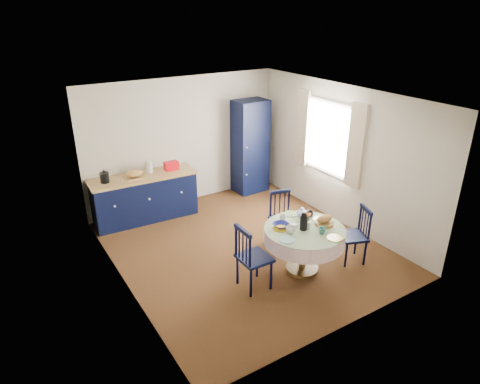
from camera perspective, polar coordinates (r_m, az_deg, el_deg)
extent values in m
plane|color=black|center=(7.17, 0.72, -7.46)|extent=(4.50, 4.50, 0.00)
plane|color=white|center=(6.25, 0.84, 12.54)|extent=(4.50, 4.50, 0.00)
cube|color=beige|center=(8.48, -7.54, 6.65)|extent=(4.00, 0.02, 2.50)
cube|color=beige|center=(5.86, -15.91, -2.10)|extent=(0.02, 4.50, 2.50)
cube|color=beige|center=(7.81, 13.25, 4.71)|extent=(0.02, 4.50, 2.50)
plane|color=white|center=(7.93, 11.88, 7.04)|extent=(0.00, 1.20, 1.20)
cube|color=#F3E8CD|center=(7.40, 15.19, 5.91)|extent=(0.05, 0.34, 1.45)
cube|color=#F3E8CD|center=(8.37, 8.23, 8.53)|extent=(0.05, 0.34, 1.45)
cube|color=black|center=(8.13, -12.56, -0.83)|extent=(1.90, 0.65, 0.82)
cube|color=tan|center=(7.96, -12.83, 1.99)|extent=(1.96, 0.70, 0.04)
cube|color=#A10811|center=(8.09, -9.07, 3.43)|extent=(0.27, 0.15, 0.16)
cube|color=tan|center=(7.89, -13.92, 1.92)|extent=(0.35, 0.26, 0.02)
ellipsoid|color=#A88241|center=(7.86, -13.97, 2.43)|extent=(0.31, 0.20, 0.13)
cylinder|color=silver|center=(8.03, -11.97, 3.28)|extent=(0.12, 0.12, 0.22)
cube|color=black|center=(9.00, 1.37, 6.05)|extent=(0.70, 0.51, 1.96)
cylinder|color=white|center=(8.63, 0.83, 5.96)|extent=(0.04, 0.02, 0.04)
cylinder|color=white|center=(8.83, 0.81, 2.33)|extent=(0.04, 0.02, 0.04)
cylinder|color=#4F3716|center=(6.68, 8.25, -10.07)|extent=(0.49, 0.49, 0.05)
cylinder|color=#4F3716|center=(6.50, 8.42, -7.67)|extent=(0.10, 0.10, 0.64)
cylinder|color=#4F3716|center=(6.34, 8.60, -5.07)|extent=(1.13, 1.13, 0.03)
cylinder|color=white|center=(6.38, 8.55, -5.81)|extent=(1.19, 1.19, 0.22)
cylinder|color=beige|center=(6.33, 8.61, -4.90)|extent=(1.19, 1.19, 0.01)
cylinder|color=#93C8CC|center=(6.00, 6.28, -6.34)|extent=(0.22, 0.22, 0.01)
cylinder|color=gold|center=(6.14, 12.49, -6.02)|extent=(0.22, 0.22, 0.01)
cylinder|color=navy|center=(6.60, 10.68, -3.64)|extent=(0.22, 0.22, 0.01)
cylinder|color=#79A363|center=(6.71, 6.81, -2.92)|extent=(0.22, 0.22, 0.01)
cylinder|color=gold|center=(6.27, 5.44, -4.89)|extent=(0.22, 0.22, 0.01)
cylinder|color=#A77C43|center=(6.46, 11.15, -4.13)|extent=(0.28, 0.28, 0.05)
ellipsoid|color=#A88241|center=(6.43, 11.21, -3.50)|extent=(0.26, 0.16, 0.11)
cube|color=silver|center=(6.35, 7.20, -4.44)|extent=(0.10, 0.07, 0.04)
cylinder|color=black|center=(6.13, 4.16, -11.03)|extent=(0.04, 0.04, 0.45)
cylinder|color=black|center=(6.37, 2.29, -9.48)|extent=(0.04, 0.04, 0.45)
cylinder|color=black|center=(5.97, 1.46, -12.01)|extent=(0.04, 0.04, 0.45)
cylinder|color=black|center=(6.22, -0.34, -10.37)|extent=(0.04, 0.04, 0.45)
cube|color=black|center=(6.03, 1.92, -8.78)|extent=(0.43, 0.45, 0.04)
cylinder|color=black|center=(5.69, 1.34, -8.00)|extent=(0.04, 0.04, 0.50)
cylinder|color=black|center=(5.95, -0.52, -6.46)|extent=(0.04, 0.04, 0.50)
cube|color=black|center=(5.70, 0.39, -5.22)|extent=(0.05, 0.40, 0.06)
cylinder|color=black|center=(5.76, 0.88, -7.81)|extent=(0.02, 0.02, 0.42)
cylinder|color=black|center=(5.82, 0.38, -7.39)|extent=(0.02, 0.02, 0.42)
cylinder|color=black|center=(5.89, -0.10, -6.98)|extent=(0.02, 0.02, 0.42)
cylinder|color=black|center=(7.07, 4.99, -6.11)|extent=(0.03, 0.03, 0.41)
cylinder|color=black|center=(7.19, 7.41, -5.68)|extent=(0.03, 0.03, 0.41)
cylinder|color=black|center=(7.32, 4.06, -4.97)|extent=(0.03, 0.03, 0.41)
cylinder|color=black|center=(7.43, 6.41, -4.58)|extent=(0.03, 0.03, 0.41)
cube|color=black|center=(7.14, 5.79, -3.74)|extent=(0.49, 0.47, 0.04)
cylinder|color=black|center=(7.12, 4.11, -1.67)|extent=(0.03, 0.03, 0.46)
cylinder|color=black|center=(7.24, 6.52, -1.33)|extent=(0.03, 0.03, 0.46)
cube|color=black|center=(7.09, 5.39, 0.05)|extent=(0.36, 0.13, 0.06)
cylinder|color=black|center=(7.16, 4.68, -1.73)|extent=(0.02, 0.02, 0.38)
cylinder|color=black|center=(7.19, 5.32, -1.64)|extent=(0.02, 0.02, 0.38)
cylinder|color=black|center=(7.22, 5.95, -1.55)|extent=(0.02, 0.02, 0.38)
cylinder|color=black|center=(7.04, 12.90, -6.82)|extent=(0.03, 0.03, 0.41)
cylinder|color=black|center=(6.79, 13.96, -8.18)|extent=(0.03, 0.03, 0.41)
cylinder|color=black|center=(7.16, 15.18, -6.52)|extent=(0.03, 0.03, 0.41)
cylinder|color=black|center=(6.91, 16.31, -7.84)|extent=(0.03, 0.03, 0.41)
cube|color=black|center=(6.86, 14.78, -5.71)|extent=(0.50, 0.52, 0.04)
cylinder|color=black|center=(6.95, 15.72, -3.24)|extent=(0.03, 0.03, 0.46)
cylinder|color=black|center=(6.70, 16.90, -4.48)|extent=(0.03, 0.03, 0.46)
cube|color=black|center=(6.73, 16.50, -2.25)|extent=(0.17, 0.35, 0.06)
cylinder|color=black|center=(6.90, 15.97, -3.67)|extent=(0.02, 0.02, 0.38)
cylinder|color=black|center=(6.83, 16.28, -3.99)|extent=(0.02, 0.02, 0.38)
cylinder|color=black|center=(6.77, 16.60, -4.32)|extent=(0.02, 0.02, 0.38)
imported|color=silver|center=(6.16, 6.76, -5.00)|extent=(0.13, 0.13, 0.10)
imported|color=#2C7A6E|center=(6.21, 10.84, -5.09)|extent=(0.11, 0.11, 0.10)
imported|color=black|center=(6.67, 9.31, -2.90)|extent=(0.11, 0.11, 0.09)
imported|color=silver|center=(6.48, 5.69, -3.47)|extent=(0.10, 0.10, 0.09)
imported|color=navy|center=(6.31, 5.51, -4.44)|extent=(0.23, 0.23, 0.06)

